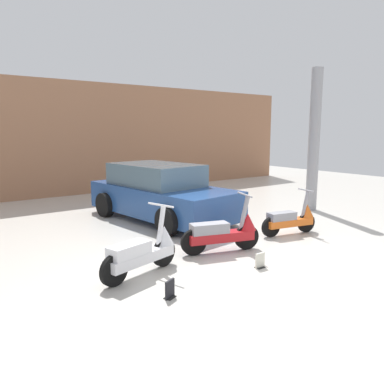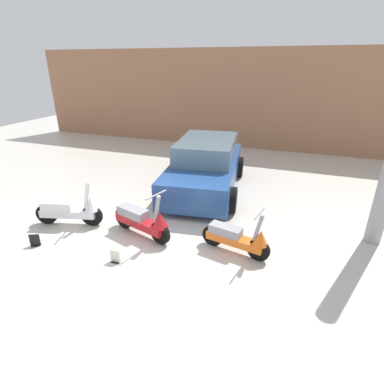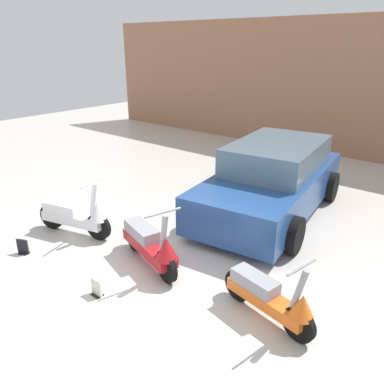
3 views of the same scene
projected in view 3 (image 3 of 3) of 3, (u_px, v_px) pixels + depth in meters
ground_plane at (141, 288)px, 5.37m from camera, size 28.00×28.00×0.00m
wall_back at (354, 90)px, 10.83m from camera, size 19.60×0.12×4.04m
scooter_front_left at (76, 215)px, 6.75m from camera, size 1.54×0.71×1.09m
scooter_front_right at (151, 244)px, 5.77m from camera, size 1.54×0.76×1.11m
scooter_front_center at (271, 297)px, 4.63m from camera, size 1.41×0.59×0.99m
car_rear_left at (272, 180)px, 7.60m from camera, size 2.46×4.44×1.44m
placard_near_left_scooter at (23, 247)px, 6.22m from camera, size 0.20×0.17×0.26m
placard_near_right_scooter at (97, 288)px, 5.19m from camera, size 0.20×0.12×0.26m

